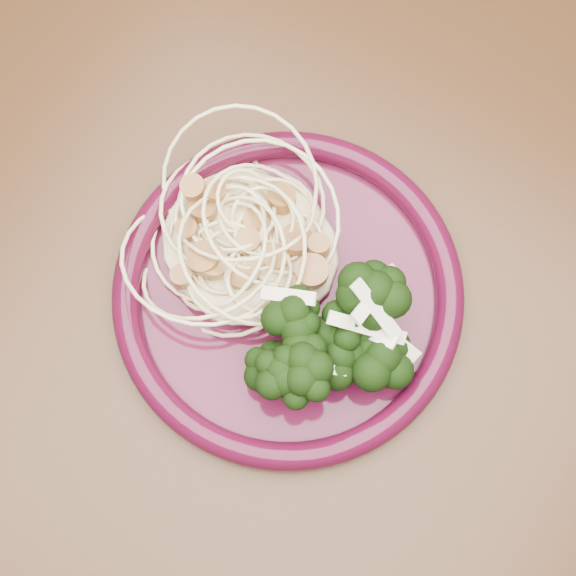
# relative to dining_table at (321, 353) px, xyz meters

# --- Properties ---
(dining_table) EXTENTS (1.20, 0.80, 0.75)m
(dining_table) POSITION_rel_dining_table_xyz_m (0.00, 0.00, 0.00)
(dining_table) COLOR #472814
(dining_table) RESTS_ON ground
(dinner_plate) EXTENTS (0.32, 0.32, 0.02)m
(dinner_plate) POSITION_rel_dining_table_xyz_m (-0.03, 0.00, 0.11)
(dinner_plate) COLOR #470E25
(dinner_plate) RESTS_ON dining_table
(spaghetti_pile) EXTENTS (0.17, 0.16, 0.03)m
(spaghetti_pile) POSITION_rel_dining_table_xyz_m (-0.08, 0.02, 0.12)
(spaghetti_pile) COLOR #F7EAB1
(spaghetti_pile) RESTS_ON dinner_plate
(scallop_cluster) EXTENTS (0.14, 0.14, 0.04)m
(scallop_cluster) POSITION_rel_dining_table_xyz_m (-0.08, 0.02, 0.15)
(scallop_cluster) COLOR #A7703A
(scallop_cluster) RESTS_ON spaghetti_pile
(broccoli_pile) EXTENTS (0.13, 0.17, 0.05)m
(broccoli_pile) POSITION_rel_dining_table_xyz_m (0.02, -0.01, 0.13)
(broccoli_pile) COLOR black
(broccoli_pile) RESTS_ON dinner_plate
(onion_garnish) EXTENTS (0.09, 0.11, 0.05)m
(onion_garnish) POSITION_rel_dining_table_xyz_m (0.02, -0.01, 0.16)
(onion_garnish) COLOR white
(onion_garnish) RESTS_ON broccoli_pile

